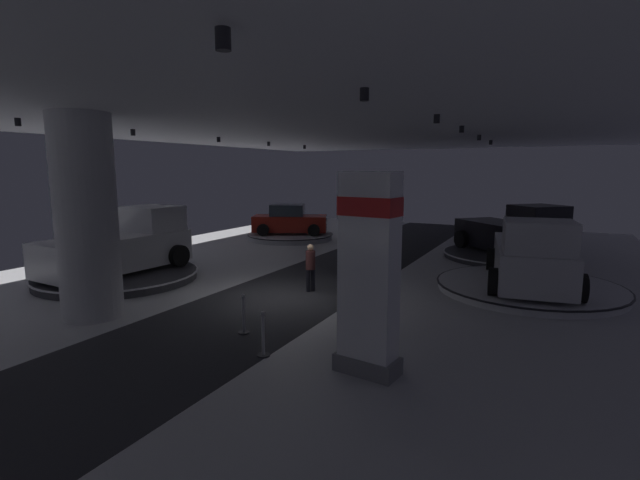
# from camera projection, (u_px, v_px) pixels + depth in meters

# --- Properties ---
(ground) EXTENTS (24.00, 44.00, 0.06)m
(ground) POSITION_uv_depth(u_px,v_px,m) (281.00, 298.00, 14.56)
(ground) COLOR silver
(ceiling_with_spotlights) EXTENTS (24.00, 44.00, 0.39)m
(ceiling_with_spotlights) POSITION_uv_depth(u_px,v_px,m) (278.00, 118.00, 13.71)
(ceiling_with_spotlights) COLOR silver
(column_left) EXTENTS (1.59, 1.59, 5.50)m
(column_left) POSITION_uv_depth(u_px,v_px,m) (86.00, 217.00, 12.31)
(column_left) COLOR silver
(column_left) RESTS_ON ground
(brand_sign_pylon) EXTENTS (1.34, 0.80, 4.00)m
(brand_sign_pylon) POSITION_uv_depth(u_px,v_px,m) (369.00, 272.00, 8.89)
(brand_sign_pylon) COLOR slate
(brand_sign_pylon) RESTS_ON ground
(display_platform_far_left) EXTENTS (4.94, 4.94, 0.31)m
(display_platform_far_left) POSITION_uv_depth(u_px,v_px,m) (290.00, 236.00, 26.71)
(display_platform_far_left) COLOR #B7B7BC
(display_platform_far_left) RESTS_ON ground
(display_car_far_left) EXTENTS (4.57, 3.48, 1.71)m
(display_car_far_left) POSITION_uv_depth(u_px,v_px,m) (290.00, 221.00, 26.57)
(display_car_far_left) COLOR maroon
(display_car_far_left) RESTS_ON display_platform_far_left
(display_platform_mid_right) EXTENTS (5.93, 5.93, 0.26)m
(display_platform_mid_right) POSITION_uv_depth(u_px,v_px,m) (528.00, 287.00, 15.27)
(display_platform_mid_right) COLOR silver
(display_platform_mid_right) RESTS_ON ground
(pickup_truck_mid_right) EXTENTS (3.24, 5.54, 2.30)m
(pickup_truck_mid_right) POSITION_uv_depth(u_px,v_px,m) (532.00, 258.00, 14.81)
(pickup_truck_mid_right) COLOR silver
(pickup_truck_mid_right) RESTS_ON display_platform_mid_right
(display_platform_near_left) EXTENTS (5.68, 5.68, 0.30)m
(display_platform_near_left) POSITION_uv_depth(u_px,v_px,m) (118.00, 276.00, 16.78)
(display_platform_near_left) COLOR #333338
(display_platform_near_left) RESTS_ON ground
(pickup_truck_near_left) EXTENTS (2.91, 5.42, 2.30)m
(pickup_truck_near_left) POSITION_uv_depth(u_px,v_px,m) (124.00, 246.00, 16.89)
(pickup_truck_near_left) COLOR silver
(pickup_truck_near_left) RESTS_ON display_platform_near_left
(display_platform_far_right) EXTENTS (5.68, 5.68, 0.25)m
(display_platform_far_right) POSITION_uv_depth(u_px,v_px,m) (507.00, 255.00, 21.00)
(display_platform_far_right) COLOR #333338
(display_platform_far_right) RESTS_ON ground
(pickup_truck_far_right) EXTENTS (5.24, 5.22, 2.30)m
(pickup_truck_far_right) POSITION_uv_depth(u_px,v_px,m) (514.00, 233.00, 20.54)
(pickup_truck_far_right) COLOR black
(pickup_truck_far_right) RESTS_ON display_platform_far_right
(visitor_walking_near) EXTENTS (0.32, 0.32, 1.59)m
(visitor_walking_near) POSITION_uv_depth(u_px,v_px,m) (311.00, 265.00, 15.18)
(visitor_walking_near) COLOR black
(visitor_walking_near) RESTS_ON ground
(visitor_walking_far) EXTENTS (0.32, 0.32, 1.59)m
(visitor_walking_far) POSITION_uv_depth(u_px,v_px,m) (355.00, 246.00, 18.81)
(visitor_walking_far) COLOR black
(visitor_walking_far) RESTS_ON ground
(stanchion_a) EXTENTS (0.28, 0.28, 1.01)m
(stanchion_a) POSITION_uv_depth(u_px,v_px,m) (263.00, 340.00, 9.95)
(stanchion_a) COLOR #333338
(stanchion_a) RESTS_ON ground
(stanchion_b) EXTENTS (0.28, 0.28, 1.01)m
(stanchion_b) POSITION_uv_depth(u_px,v_px,m) (244.00, 319.00, 11.32)
(stanchion_b) COLOR #333338
(stanchion_b) RESTS_ON ground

